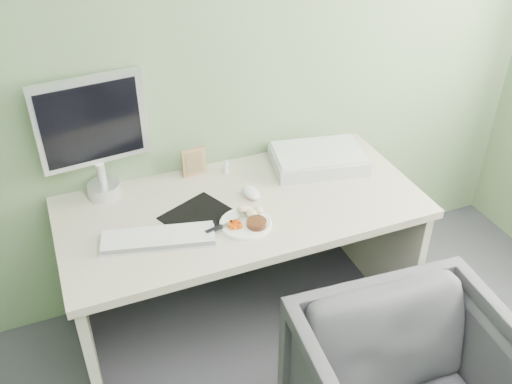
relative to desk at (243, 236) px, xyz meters
name	(u,v)px	position (x,y,z in m)	size (l,w,h in m)	color
wall_back	(209,40)	(0.00, 0.38, 0.80)	(3.50, 3.50, 0.00)	#67805A
desk	(243,236)	(0.00, 0.00, 0.00)	(1.60, 0.75, 0.73)	#B7AF99
plate	(246,224)	(-0.04, -0.14, 0.19)	(0.22, 0.22, 0.01)	white
steak	(257,223)	(0.00, -0.18, 0.21)	(0.08, 0.08, 0.03)	black
potato_pile	(249,209)	(0.00, -0.09, 0.22)	(0.09, 0.07, 0.05)	#AE7F54
carrot_heap	(236,224)	(-0.09, -0.16, 0.21)	(0.05, 0.04, 0.03)	#E84D04
steak_knife	(221,227)	(-0.15, -0.15, 0.21)	(0.20, 0.07, 0.01)	silver
mousepad	(199,216)	(-0.20, -0.02, 0.18)	(0.27, 0.24, 0.00)	black
keyboard	(158,237)	(-0.40, -0.11, 0.20)	(0.45, 0.13, 0.02)	white
computer_mouse	(251,193)	(0.06, 0.04, 0.20)	(0.06, 0.12, 0.04)	white
photo_frame	(194,162)	(-0.13, 0.31, 0.25)	(0.11, 0.01, 0.14)	#A97B4F
eyedrop_bottle	(226,167)	(0.02, 0.27, 0.21)	(0.02, 0.02, 0.07)	white
scanner	(318,159)	(0.46, 0.17, 0.22)	(0.44, 0.29, 0.07)	#B9BBC1
monitor	(93,132)	(-0.55, 0.31, 0.50)	(0.47, 0.14, 0.56)	silver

